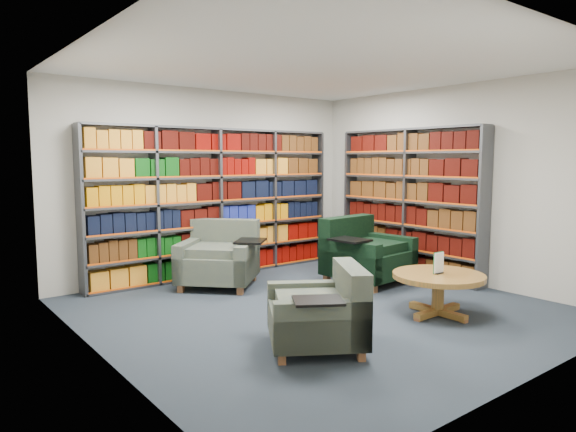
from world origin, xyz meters
TOP-DOWN VIEW (x-y plane):
  - room_shell at (0.00, 0.00)m, footprint 5.02×5.02m
  - bookshelf_back at (0.00, 2.34)m, footprint 4.00×0.28m
  - bookshelf_right at (2.34, 0.60)m, footprint 0.28×2.50m
  - chair_teal_left at (-0.30, 1.76)m, footprint 1.39×1.39m
  - chair_green_right at (1.42, 0.68)m, footprint 1.24×1.10m
  - chair_teal_front at (-0.78, -0.96)m, footprint 1.17×1.17m
  - coffee_table at (0.90, -1.00)m, footprint 1.01×1.01m

SIDE VIEW (x-z plane):
  - chair_teal_front at x=-0.78m, z-range -0.07..0.70m
  - chair_teal_left at x=-0.30m, z-range -0.09..0.81m
  - chair_green_right at x=1.42m, z-range -0.09..0.83m
  - coffee_table at x=0.90m, z-range 0.03..0.74m
  - bookshelf_back at x=0.00m, z-range 0.00..2.20m
  - bookshelf_right at x=2.34m, z-range 0.00..2.20m
  - room_shell at x=0.00m, z-range -0.01..2.81m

